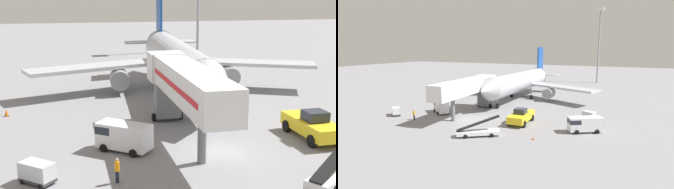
# 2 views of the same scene
# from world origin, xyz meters

# --- Properties ---
(ground_plane) EXTENTS (300.00, 300.00, 0.00)m
(ground_plane) POSITION_xyz_m (0.00, 0.00, 0.00)
(ground_plane) COLOR gray
(airplane_at_gate) EXTENTS (38.24, 36.74, 12.80)m
(airplane_at_gate) POSITION_xyz_m (1.19, 22.00, 4.37)
(airplane_at_gate) COLOR #B7BCC6
(airplane_at_gate) RESTS_ON ground
(jet_bridge) EXTENTS (3.78, 19.03, 6.93)m
(jet_bridge) POSITION_xyz_m (-2.15, 3.49, 5.16)
(jet_bridge) COLOR silver
(jet_bridge) RESTS_ON ground
(pushback_tug) EXTENTS (3.18, 6.90, 2.62)m
(pushback_tug) POSITION_xyz_m (9.35, 1.66, 1.21)
(pushback_tug) COLOR yellow
(pushback_tug) RESTS_ON ground
(belt_loader_truck) EXTENTS (6.07, 4.77, 3.04)m
(belt_loader_truck) POSITION_xyz_m (6.22, -7.34, 0.75)
(belt_loader_truck) COLOR white
(belt_loader_truck) RESTS_ON ground
(service_van_mid_right) EXTENTS (4.78, 4.29, 2.36)m
(service_van_mid_right) POSITION_xyz_m (-7.71, 1.84, 1.33)
(service_van_mid_right) COLOR white
(service_van_mid_right) RESTS_ON ground
(baggage_cart_far_left) EXTENTS (2.70, 2.56, 1.54)m
(baggage_cart_far_left) POSITION_xyz_m (-14.15, -3.43, 0.85)
(baggage_cart_far_left) COLOR #38383D
(baggage_cart_far_left) RESTS_ON ground
(ground_crew_worker_foreground) EXTENTS (0.48, 0.48, 1.82)m
(ground_crew_worker_foreground) POSITION_xyz_m (-8.73, -4.43, 0.96)
(ground_crew_worker_foreground) COLOR #1E2333
(ground_crew_worker_foreground) RESTS_ON ground
(safety_cone_bravo) EXTENTS (0.49, 0.49, 0.75)m
(safety_cone_bravo) POSITION_xyz_m (-18.77, 14.68, 0.37)
(safety_cone_bravo) COLOR black
(safety_cone_bravo) RESTS_ON ground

